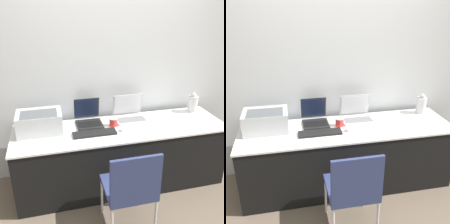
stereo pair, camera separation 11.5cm
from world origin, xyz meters
The scene contains 11 objects.
ground_plane centered at (0.00, 0.00, 0.00)m, with size 14.00×14.00×0.00m, color #6B5B4C.
wall_back centered at (0.00, 0.78, 1.30)m, with size 8.00×0.05×2.60m.
table centered at (0.00, 0.33, 0.36)m, with size 2.34×0.69×0.73m.
printer centered at (-0.87, 0.44, 0.85)m, with size 0.46×0.32×0.22m.
laptop_left centered at (-0.34, 0.53, 0.79)m, with size 0.29×0.32×0.27m.
laptop_right centered at (0.16, 0.54, 0.79)m, with size 0.36×0.31×0.27m.
external_keyboard centered at (-0.32, 0.25, 0.74)m, with size 0.46×0.14×0.02m.
coffee_cup centered at (-0.08, 0.39, 0.78)m, with size 0.09×0.09×0.09m.
mouse centered at (-0.02, 0.25, 0.75)m, with size 0.07×0.04×0.04m.
metal_pitcher centered at (0.98, 0.55, 0.84)m, with size 0.12×0.12×0.25m.
chair centered at (-0.12, -0.39, 0.52)m, with size 0.44×0.45×0.89m.
Camera 2 is at (-0.63, -2.17, 2.02)m, focal length 42.00 mm.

